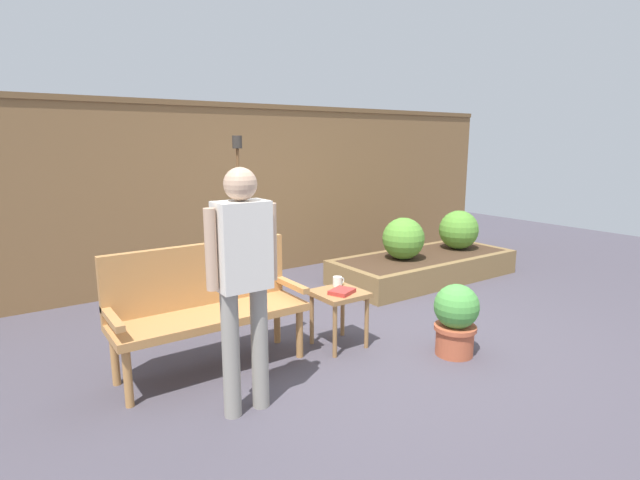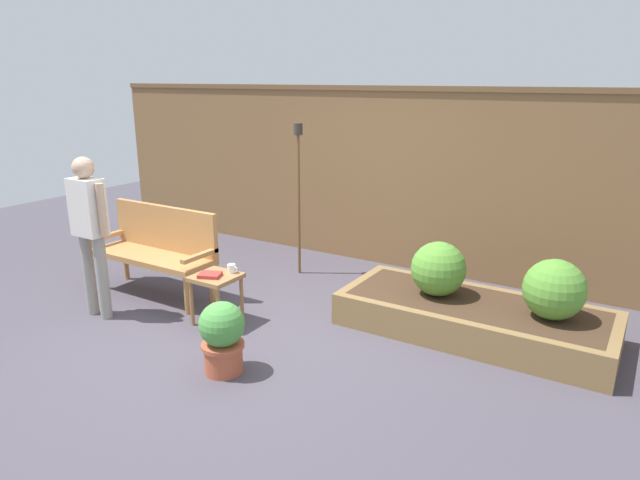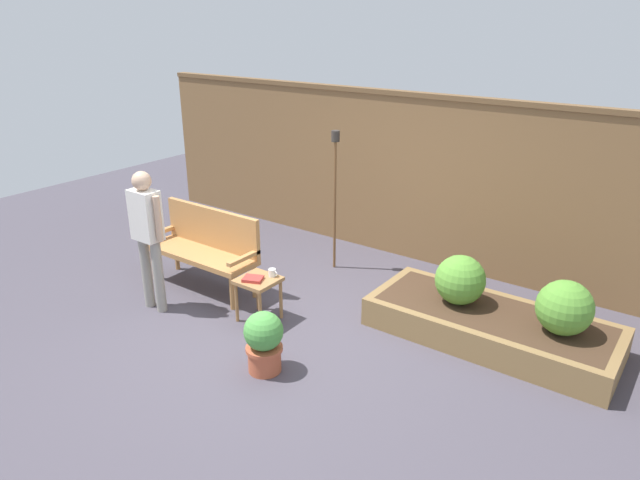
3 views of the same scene
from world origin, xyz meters
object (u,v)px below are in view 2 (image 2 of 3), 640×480
object	(u,v)px
shrub_near_bench	(438,269)
tiki_torch	(298,173)
person_by_bench	(90,223)
shrub_far_corner	(554,290)
cup_on_table	(232,269)
garden_bench	(158,244)
side_table	(216,284)
book_on_table	(210,275)
potted_boxwood	(222,335)

from	to	relation	value
shrub_near_bench	tiki_torch	xyz separation A→B (m)	(-1.90, 0.53, 0.65)
tiki_torch	person_by_bench	bearing A→B (deg)	-115.17
shrub_far_corner	tiki_torch	size ratio (longest dim) A/B	0.29
cup_on_table	tiki_torch	distance (m)	1.62
shrub_near_bench	shrub_far_corner	distance (m)	1.01
garden_bench	person_by_bench	world-z (taller)	person_by_bench
garden_bench	side_table	distance (m)	1.10
book_on_table	garden_bench	bearing A→B (deg)	139.00
potted_boxwood	shrub_far_corner	size ratio (longest dim) A/B	1.15
book_on_table	person_by_bench	world-z (taller)	person_by_bench
side_table	person_by_bench	distance (m)	1.32
side_table	book_on_table	distance (m)	0.12
garden_bench	book_on_table	distance (m)	1.09
garden_bench	cup_on_table	xyz separation A→B (m)	(1.14, -0.14, -0.02)
garden_bench	potted_boxwood	bearing A→B (deg)	-29.05
cup_on_table	shrub_far_corner	bearing A→B (deg)	19.03
potted_boxwood	tiki_torch	distance (m)	2.56
potted_boxwood	shrub_far_corner	bearing A→B (deg)	39.46
garden_bench	shrub_near_bench	bearing A→B (deg)	15.52
cup_on_table	person_by_bench	distance (m)	1.40
garden_bench	shrub_far_corner	distance (m)	3.91
cup_on_table	person_by_bench	world-z (taller)	person_by_bench
shrub_near_bench	person_by_bench	xyz separation A→B (m)	(-2.87, -1.54, 0.38)
cup_on_table	tiki_torch	bearing A→B (deg)	98.34
potted_boxwood	garden_bench	bearing A→B (deg)	150.95
shrub_far_corner	shrub_near_bench	bearing A→B (deg)	180.00
cup_on_table	book_on_table	size ratio (longest dim) A/B	0.57
book_on_table	person_by_bench	bearing A→B (deg)	178.25
side_table	book_on_table	world-z (taller)	book_on_table
potted_boxwood	person_by_bench	world-z (taller)	person_by_bench
book_on_table	side_table	bearing A→B (deg)	51.90
garden_bench	tiki_torch	distance (m)	1.73
side_table	cup_on_table	size ratio (longest dim) A/B	4.29
potted_boxwood	shrub_near_bench	world-z (taller)	shrub_near_bench
side_table	cup_on_table	distance (m)	0.20
tiki_torch	side_table	bearing A→B (deg)	-85.38
garden_bench	book_on_table	xyz separation A→B (m)	(1.04, -0.34, -0.05)
shrub_far_corner	person_by_bench	xyz separation A→B (m)	(-3.88, -1.54, 0.38)
potted_boxwood	cup_on_table	bearing A→B (deg)	125.68
garden_bench	shrub_far_corner	size ratio (longest dim) A/B	2.81
shrub_far_corner	garden_bench	bearing A→B (deg)	-168.43
book_on_table	shrub_far_corner	distance (m)	3.01
garden_bench	side_table	world-z (taller)	garden_bench
cup_on_table	shrub_near_bench	bearing A→B (deg)	28.84
garden_bench	shrub_far_corner	xyz separation A→B (m)	(3.83, 0.78, 0.01)
tiki_torch	shrub_far_corner	bearing A→B (deg)	-10.27
side_table	book_on_table	size ratio (longest dim) A/B	2.45
side_table	shrub_far_corner	xyz separation A→B (m)	(2.78, 1.06, 0.16)
potted_boxwood	shrub_near_bench	distance (m)	2.08
garden_bench	tiki_torch	xyz separation A→B (m)	(0.92, 1.31, 0.66)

